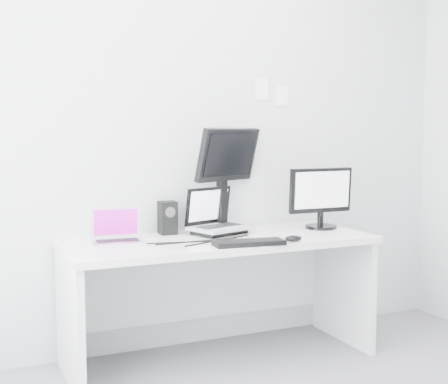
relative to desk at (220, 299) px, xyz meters
The scene contains 11 objects.
back_wall 1.05m from the desk, 90.00° to the left, with size 3.60×3.60×0.00m, color #B7BABC.
desk is the anchor object (origin of this frame).
macbook 0.76m from the desk, behind, with size 0.28×0.21×0.21m, color silver.
speaker 0.58m from the desk, 132.09° to the left, with size 0.10×0.10×0.20m, color black.
dell_laptop 0.53m from the desk, 63.39° to the left, with size 0.35×0.27×0.29m, color #AAACB2.
rear_monitor 0.75m from the desk, 58.45° to the left, with size 0.48×0.17×0.66m, color black.
samsung_monitor 0.93m from the desk, ahead, with size 0.44×0.20×0.40m, color black.
keyboard 0.47m from the desk, 78.12° to the right, with size 0.39×0.14×0.03m, color black.
mouse 0.58m from the desk, 38.82° to the right, with size 0.10×0.07×0.03m, color black.
wall_note_0 1.38m from the desk, 37.40° to the left, with size 0.10×0.00×0.14m, color white.
wall_note_1 1.40m from the desk, 29.83° to the left, with size 0.09×0.00×0.13m, color white.
Camera 1 is at (-1.44, -2.04, 1.36)m, focal length 50.13 mm.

